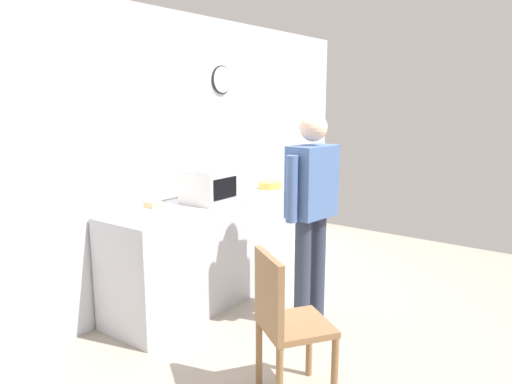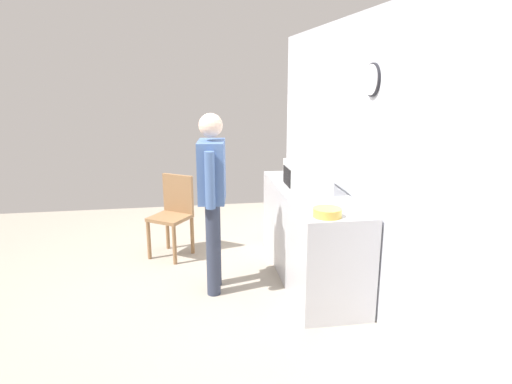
{
  "view_description": "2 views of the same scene",
  "coord_description": "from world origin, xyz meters",
  "px_view_note": "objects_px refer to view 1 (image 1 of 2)",
  "views": [
    {
      "loc": [
        -3.24,
        -1.64,
        1.84
      ],
      "look_at": [
        -0.08,
        0.69,
        1.07
      ],
      "focal_mm": 33.67,
      "sensor_mm": 36.0,
      "label": 1
    },
    {
      "loc": [
        4.15,
        -0.02,
        2.06
      ],
      "look_at": [
        -0.16,
        0.66,
        0.93
      ],
      "focal_mm": 31.78,
      "sensor_mm": 36.0,
      "label": 2
    }
  ],
  "objects_px": {
    "spoon_utensil": "(144,223)",
    "salad_bowl": "(270,185)",
    "person_standing": "(312,203)",
    "sandwich_plate": "(153,207)",
    "wooden_chair": "(285,319)",
    "microwave": "(213,185)",
    "fork_utensil": "(243,187)"
  },
  "relations": [
    {
      "from": "sandwich_plate",
      "to": "wooden_chair",
      "type": "height_order",
      "value": "sandwich_plate"
    },
    {
      "from": "salad_bowl",
      "to": "person_standing",
      "type": "bearing_deg",
      "value": -128.28
    },
    {
      "from": "microwave",
      "to": "sandwich_plate",
      "type": "height_order",
      "value": "microwave"
    },
    {
      "from": "fork_utensil",
      "to": "spoon_utensil",
      "type": "xyz_separation_m",
      "value": [
        -1.58,
        -0.3,
        0.0
      ]
    },
    {
      "from": "microwave",
      "to": "person_standing",
      "type": "height_order",
      "value": "person_standing"
    },
    {
      "from": "fork_utensil",
      "to": "wooden_chair",
      "type": "height_order",
      "value": "wooden_chair"
    },
    {
      "from": "microwave",
      "to": "wooden_chair",
      "type": "bearing_deg",
      "value": -123.33
    },
    {
      "from": "microwave",
      "to": "salad_bowl",
      "type": "xyz_separation_m",
      "value": [
        0.82,
        -0.05,
        -0.11
      ]
    },
    {
      "from": "sandwich_plate",
      "to": "salad_bowl",
      "type": "xyz_separation_m",
      "value": [
        1.35,
        -0.25,
        0.01
      ]
    },
    {
      "from": "fork_utensil",
      "to": "wooden_chair",
      "type": "bearing_deg",
      "value": -135.56
    },
    {
      "from": "fork_utensil",
      "to": "person_standing",
      "type": "bearing_deg",
      "value": -116.8
    },
    {
      "from": "fork_utensil",
      "to": "person_standing",
      "type": "height_order",
      "value": "person_standing"
    },
    {
      "from": "spoon_utensil",
      "to": "wooden_chair",
      "type": "xyz_separation_m",
      "value": [
        0.01,
        -1.24,
        -0.41
      ]
    },
    {
      "from": "salad_bowl",
      "to": "fork_utensil",
      "type": "xyz_separation_m",
      "value": [
        -0.13,
        0.25,
        -0.03
      ]
    },
    {
      "from": "fork_utensil",
      "to": "wooden_chair",
      "type": "distance_m",
      "value": 2.24
    },
    {
      "from": "sandwich_plate",
      "to": "wooden_chair",
      "type": "xyz_separation_m",
      "value": [
        -0.35,
        -1.54,
        -0.43
      ]
    },
    {
      "from": "sandwich_plate",
      "to": "fork_utensil",
      "type": "height_order",
      "value": "sandwich_plate"
    },
    {
      "from": "salad_bowl",
      "to": "spoon_utensil",
      "type": "height_order",
      "value": "salad_bowl"
    },
    {
      "from": "microwave",
      "to": "fork_utensil",
      "type": "relative_size",
      "value": 2.94
    },
    {
      "from": "wooden_chair",
      "to": "salad_bowl",
      "type": "bearing_deg",
      "value": 37.23
    },
    {
      "from": "microwave",
      "to": "wooden_chair",
      "type": "distance_m",
      "value": 1.7
    },
    {
      "from": "sandwich_plate",
      "to": "spoon_utensil",
      "type": "bearing_deg",
      "value": -139.5
    },
    {
      "from": "wooden_chair",
      "to": "sandwich_plate",
      "type": "bearing_deg",
      "value": 77.18
    },
    {
      "from": "sandwich_plate",
      "to": "spoon_utensil",
      "type": "distance_m",
      "value": 0.47
    },
    {
      "from": "microwave",
      "to": "sandwich_plate",
      "type": "bearing_deg",
      "value": 159.19
    },
    {
      "from": "person_standing",
      "to": "microwave",
      "type": "bearing_deg",
      "value": 96.73
    },
    {
      "from": "spoon_utensil",
      "to": "wooden_chair",
      "type": "relative_size",
      "value": 0.18
    },
    {
      "from": "salad_bowl",
      "to": "person_standing",
      "type": "xyz_separation_m",
      "value": [
        -0.71,
        -0.9,
        0.05
      ]
    },
    {
      "from": "sandwich_plate",
      "to": "salad_bowl",
      "type": "bearing_deg",
      "value": -10.54
    },
    {
      "from": "microwave",
      "to": "fork_utensil",
      "type": "height_order",
      "value": "microwave"
    },
    {
      "from": "spoon_utensil",
      "to": "salad_bowl",
      "type": "bearing_deg",
      "value": 1.83
    },
    {
      "from": "microwave",
      "to": "sandwich_plate",
      "type": "distance_m",
      "value": 0.58
    }
  ]
}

